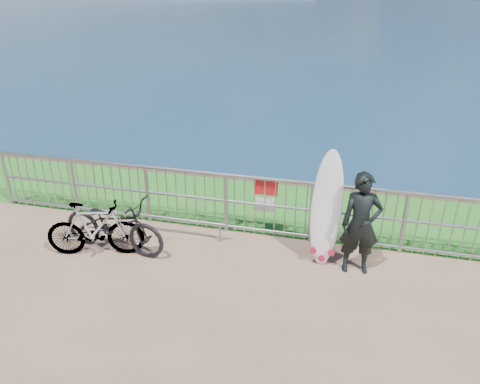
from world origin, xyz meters
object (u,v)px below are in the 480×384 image
(surfboard, at_px, (326,213))
(bicycle_far, at_px, (95,229))
(surfer, at_px, (361,224))
(bicycle_near, at_px, (113,224))

(surfboard, bearing_deg, bicycle_far, -168.56)
(surfer, xyz_separation_m, surfboard, (-0.53, 0.17, 0.03))
(surfer, relative_size, bicycle_near, 0.89)
(bicycle_near, xyz_separation_m, bicycle_far, (-0.23, -0.19, -0.01))
(surfer, bearing_deg, surfboard, 152.76)
(surfer, height_order, surfboard, surfboard)
(surfboard, height_order, bicycle_near, surfboard)
(bicycle_near, bearing_deg, bicycle_far, 136.71)
(surfer, bearing_deg, bicycle_far, 178.49)
(surfer, relative_size, bicycle_far, 1.04)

